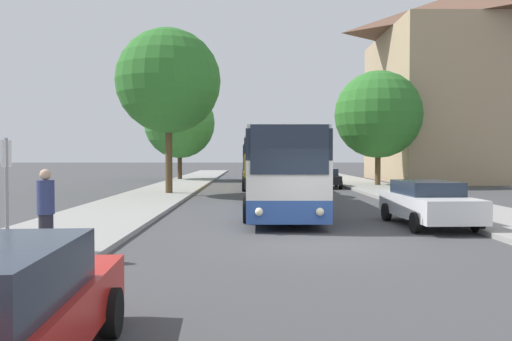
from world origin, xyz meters
TOP-DOWN VIEW (x-y plane):
  - ground_plane at (0.00, 0.00)m, footprint 300.00×300.00m
  - sidewalk_left at (-7.00, 0.00)m, footprint 4.00×120.00m
  - building_right_background at (19.52, 32.09)m, footprint 18.54×14.79m
  - bus_front at (-0.46, 7.65)m, footprint 2.94×12.07m
  - bus_middle at (-0.83, 21.98)m, footprint 2.77×10.32m
  - bus_rear at (-0.86, 37.01)m, footprint 3.16×11.64m
  - parked_car_right_near at (4.09, 3.33)m, footprint 2.19×4.59m
  - parked_car_right_far at (3.61, 22.41)m, footprint 2.22×4.23m
  - bus_stop_sign at (-7.12, -1.57)m, footprint 0.08×0.45m
  - pedestrian_waiting_far at (-6.07, -2.00)m, footprint 0.36×0.36m
  - tree_left_near at (-6.36, 15.89)m, footprint 5.96×5.96m
  - tree_left_far at (-8.16, 32.92)m, footprint 6.41×6.41m
  - tree_right_near at (7.63, 23.58)m, footprint 6.34×6.34m

SIDE VIEW (x-z plane):
  - ground_plane at x=0.00m, z-range 0.00..0.00m
  - sidewalk_left at x=-7.00m, z-range 0.00..0.15m
  - parked_car_right_far at x=3.61m, z-range 0.04..1.41m
  - parked_car_right_near at x=4.09m, z-range 0.04..1.50m
  - pedestrian_waiting_far at x=-6.07m, z-range 0.17..2.02m
  - bus_stop_sign at x=-7.12m, z-range 0.46..2.99m
  - bus_front at x=-0.46m, z-range 0.12..3.33m
  - bus_rear at x=-0.86m, z-range 0.12..3.42m
  - bus_middle at x=-0.83m, z-range 0.11..3.57m
  - tree_left_far at x=-8.16m, z-range 1.09..9.41m
  - tree_right_near at x=7.63m, z-range 1.13..9.43m
  - tree_left_near at x=-6.36m, z-range 1.84..11.22m
  - building_right_background at x=19.52m, z-range 0.00..17.69m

